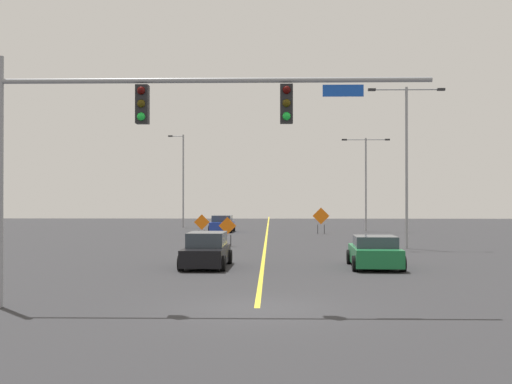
# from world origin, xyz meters

# --- Properties ---
(ground) EXTENTS (154.20, 154.20, 0.00)m
(ground) POSITION_xyz_m (0.00, 0.00, 0.00)
(ground) COLOR #2D2D30
(road_centre_stripe) EXTENTS (0.16, 85.67, 0.01)m
(road_centre_stripe) POSITION_xyz_m (0.00, 42.83, 0.00)
(road_centre_stripe) COLOR yellow
(road_centre_stripe) RESTS_ON ground
(traffic_signal_assembly) EXTENTS (11.81, 0.44, 6.84)m
(traffic_signal_assembly) POSITION_xyz_m (-3.10, -0.01, 4.99)
(traffic_signal_assembly) COLOR gray
(traffic_signal_assembly) RESTS_ON ground
(street_lamp_mid_left) EXTENTS (4.29, 0.24, 8.36)m
(street_lamp_mid_left) POSITION_xyz_m (8.85, 41.00, 5.00)
(street_lamp_mid_left) COLOR gray
(street_lamp_mid_left) RESTS_ON ground
(street_lamp_far_right) EXTENTS (1.61, 0.24, 9.40)m
(street_lamp_far_right) POSITION_xyz_m (-8.62, 48.03, 5.10)
(street_lamp_far_right) COLOR gray
(street_lamp_far_right) RESTS_ON ground
(street_lamp_far_left) EXTENTS (4.50, 0.24, 9.50)m
(street_lamp_far_left) POSITION_xyz_m (8.33, 20.87, 5.61)
(street_lamp_far_left) COLOR gray
(street_lamp_far_left) RESTS_ON ground
(construction_sign_median_far) EXTENTS (1.08, 0.07, 1.80)m
(construction_sign_median_far) POSITION_xyz_m (-2.33, 22.58, 1.14)
(construction_sign_median_far) COLOR orange
(construction_sign_median_far) RESTS_ON ground
(construction_sign_left_shoulder) EXTENTS (1.17, 0.05, 1.76)m
(construction_sign_left_shoulder) POSITION_xyz_m (-4.81, 30.91, 1.09)
(construction_sign_left_shoulder) COLOR orange
(construction_sign_left_shoulder) RESTS_ON ground
(construction_sign_right_lane) EXTENTS (1.40, 0.20, 2.19)m
(construction_sign_right_lane) POSITION_xyz_m (4.52, 36.78, 1.39)
(construction_sign_right_lane) COLOR orange
(construction_sign_right_lane) RESTS_ON ground
(car_blue_distant) EXTENTS (2.13, 4.03, 1.46)m
(car_blue_distant) POSITION_xyz_m (-3.94, 39.44, 0.70)
(car_blue_distant) COLOR #1E389E
(car_blue_distant) RESTS_ON ground
(car_black_near) EXTENTS (2.02, 4.36, 1.49)m
(car_black_near) POSITION_xyz_m (-2.40, 10.42, 0.70)
(car_black_near) COLOR black
(car_black_near) RESTS_ON ground
(car_green_mid) EXTENTS (2.28, 4.39, 1.36)m
(car_green_mid) POSITION_xyz_m (4.79, 10.33, 0.64)
(car_green_mid) COLOR #196B38
(car_green_mid) RESTS_ON ground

